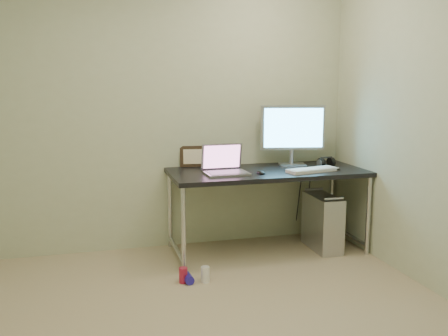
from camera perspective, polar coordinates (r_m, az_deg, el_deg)
floor at (r=3.24m, az=-1.72°, el=-18.36°), size 3.50×3.50×0.00m
wall_back at (r=4.59m, az=-7.01°, el=6.22°), size 3.50×0.02×2.50m
desk at (r=4.50m, az=4.96°, el=-1.15°), size 1.75×0.77×0.75m
tower_computer at (r=4.72m, az=11.18°, el=-6.10°), size 0.22×0.49×0.53m
cable_a at (r=5.04m, az=8.57°, el=-3.29°), size 0.01×0.16×0.69m
cable_b at (r=5.06m, az=9.59°, el=-3.49°), size 0.02×0.11×0.71m
can_red at (r=3.94m, az=-4.68°, el=-12.12°), size 0.08×0.08×0.12m
can_white at (r=3.95m, az=-2.16°, el=-12.04°), size 0.09×0.09×0.12m
can_blue at (r=3.95m, az=-4.13°, el=-12.44°), size 0.08×0.13×0.07m
laptop at (r=4.30m, az=0.07°, el=0.15°), size 0.37×0.31×0.25m
monitor at (r=4.73m, az=7.86°, el=4.26°), size 0.60×0.22×0.57m
keyboard at (r=4.47m, az=10.07°, el=-0.23°), size 0.50×0.25×0.03m
mouse_right at (r=4.59m, az=12.55°, el=0.04°), size 0.08×0.13×0.04m
mouse_left at (r=4.30m, az=4.21°, el=-0.45°), size 0.08×0.11×0.03m
headphones at (r=4.82m, az=11.59°, el=0.61°), size 0.17×0.10×0.10m
picture_frame at (r=4.65m, az=-3.56°, el=1.33°), size 0.25×0.10×0.20m
webcam at (r=4.60m, az=-0.23°, el=1.11°), size 0.04×0.03×0.12m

